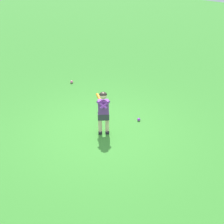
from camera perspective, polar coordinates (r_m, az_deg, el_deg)
ground_plane at (r=7.58m, az=-1.95°, el=-3.44°), size 40.00×40.00×0.00m
child_batter at (r=7.17m, az=-1.65°, el=0.56°), size 0.57×0.38×1.08m
play_ball_by_bucket at (r=7.99m, az=5.00°, el=-1.39°), size 0.08×0.08×0.08m
play_ball_far_right at (r=10.24m, az=-7.52°, el=5.58°), size 0.09×0.09×0.09m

